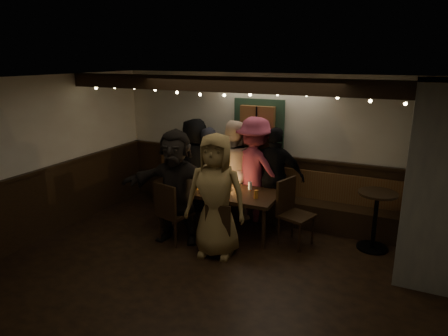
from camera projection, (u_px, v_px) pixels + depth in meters
The scene contains 13 objects.
room at pixel (313, 181), 5.96m from camera, with size 6.02×5.01×2.62m.
dining_table at pixel (219, 193), 6.70m from camera, with size 2.02×0.86×0.87m.
chair_near_left at pixel (171, 210), 6.25m from camera, with size 0.55×0.55×1.00m.
chair_near_right at pixel (219, 226), 5.88m from camera, with size 0.44×0.44×0.83m.
chair_end at pixel (291, 208), 6.25m from camera, with size 0.59×0.59×1.04m.
high_top at pixel (376, 213), 6.04m from camera, with size 0.58×0.58×0.92m.
person_a at pixel (195, 165), 7.61m from camera, with size 0.86×0.56×1.77m, color black.
person_b at pixel (210, 170), 7.49m from camera, with size 0.60×0.39×1.64m, color black.
person_c at pixel (233, 169), 7.26m from camera, with size 0.87×0.68×1.79m, color beige.
person_d at pixel (255, 170), 7.08m from camera, with size 1.21×0.70×1.88m, color maroon.
person_e at pixel (275, 177), 6.92m from camera, with size 1.01×0.42×1.73m, color black.
person_f at pixel (176, 187), 6.24m from camera, with size 1.69×0.54×1.82m, color black.
person_g at pixel (216, 196), 5.79m from camera, with size 0.90×0.59×1.85m, color olive.
Camera 1 is at (2.29, -4.29, 2.88)m, focal length 32.00 mm.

